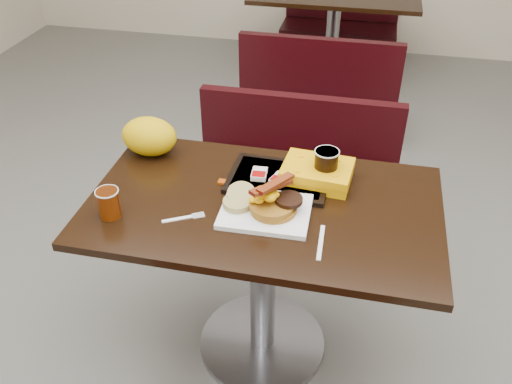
% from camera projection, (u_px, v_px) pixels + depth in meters
% --- Properties ---
extents(floor, '(6.00, 7.00, 0.01)m').
position_uv_depth(floor, '(262.00, 344.00, 2.29)').
color(floor, slate).
rests_on(floor, ground).
extents(table_near, '(1.20, 0.70, 0.75)m').
position_uv_depth(table_near, '(263.00, 281.00, 2.07)').
color(table_near, black).
rests_on(table_near, floor).
extents(bench_near_n, '(1.00, 0.46, 0.72)m').
position_uv_depth(bench_near_n, '(292.00, 182.00, 2.63)').
color(bench_near_n, black).
rests_on(bench_near_n, floor).
extents(table_far, '(1.20, 0.70, 0.75)m').
position_uv_depth(table_far, '(332.00, 42.00, 4.13)').
color(table_far, black).
rests_on(table_far, floor).
extents(bench_far_s, '(1.00, 0.46, 0.72)m').
position_uv_depth(bench_far_s, '(321.00, 82.00, 3.58)').
color(bench_far_s, black).
rests_on(bench_far_s, floor).
extents(bench_far_n, '(1.00, 0.46, 0.72)m').
position_uv_depth(bench_far_n, '(340.00, 16.00, 4.70)').
color(bench_far_n, black).
rests_on(bench_far_n, floor).
extents(platter, '(0.30, 0.24, 0.02)m').
position_uv_depth(platter, '(265.00, 212.00, 1.79)').
color(platter, white).
rests_on(platter, table_near).
extents(pancake_stack, '(0.16, 0.16, 0.03)m').
position_uv_depth(pancake_stack, '(274.00, 206.00, 1.78)').
color(pancake_stack, '#925518').
rests_on(pancake_stack, platter).
extents(sausage_patty, '(0.10, 0.10, 0.01)m').
position_uv_depth(sausage_patty, '(289.00, 200.00, 1.77)').
color(sausage_patty, black).
rests_on(sausage_patty, pancake_stack).
extents(scrambled_eggs, '(0.10, 0.09, 0.05)m').
position_uv_depth(scrambled_eggs, '(262.00, 194.00, 1.76)').
color(scrambled_eggs, '#E4A604').
rests_on(scrambled_eggs, pancake_stack).
extents(bacon_strips, '(0.16, 0.18, 0.01)m').
position_uv_depth(bacon_strips, '(271.00, 186.00, 1.74)').
color(bacon_strips, '#440904').
rests_on(bacon_strips, scrambled_eggs).
extents(muffin_bottom, '(0.12, 0.12, 0.02)m').
position_uv_depth(muffin_bottom, '(237.00, 203.00, 1.80)').
color(muffin_bottom, tan).
rests_on(muffin_bottom, platter).
extents(muffin_top, '(0.11, 0.12, 0.06)m').
position_uv_depth(muffin_top, '(241.00, 195.00, 1.82)').
color(muffin_top, tan).
rests_on(muffin_top, platter).
extents(coffee_cup_near, '(0.09, 0.09, 0.10)m').
position_uv_depth(coffee_cup_near, '(109.00, 203.00, 1.76)').
color(coffee_cup_near, '#893305').
rests_on(coffee_cup_near, table_near).
extents(fork, '(0.14, 0.09, 0.00)m').
position_uv_depth(fork, '(177.00, 219.00, 1.77)').
color(fork, white).
rests_on(fork, table_near).
extents(knife, '(0.02, 0.17, 0.00)m').
position_uv_depth(knife, '(321.00, 242.00, 1.68)').
color(knife, white).
rests_on(knife, table_near).
extents(condiment_syrup, '(0.04, 0.03, 0.01)m').
position_uv_depth(condiment_syrup, '(223.00, 182.00, 1.94)').
color(condiment_syrup, '#9D3606').
rests_on(condiment_syrup, table_near).
extents(condiment_ketchup, '(0.05, 0.04, 0.01)m').
position_uv_depth(condiment_ketchup, '(265.00, 200.00, 1.85)').
color(condiment_ketchup, '#8C0504').
rests_on(condiment_ketchup, table_near).
extents(tray, '(0.36, 0.26, 0.02)m').
position_uv_depth(tray, '(279.00, 179.00, 1.95)').
color(tray, black).
rests_on(tray, table_near).
extents(hashbrown_sleeve_left, '(0.06, 0.08, 0.02)m').
position_uv_depth(hashbrown_sleeve_left, '(259.00, 174.00, 1.94)').
color(hashbrown_sleeve_left, silver).
rests_on(hashbrown_sleeve_left, tray).
extents(hashbrown_sleeve_right, '(0.07, 0.08, 0.02)m').
position_uv_depth(hashbrown_sleeve_right, '(279.00, 179.00, 1.92)').
color(hashbrown_sleeve_right, silver).
rests_on(hashbrown_sleeve_right, tray).
extents(coffee_cup_far, '(0.10, 0.10, 0.11)m').
position_uv_depth(coffee_cup_far, '(326.00, 165.00, 1.91)').
color(coffee_cup_far, black).
rests_on(coffee_cup_far, tray).
extents(clamshell, '(0.26, 0.20, 0.07)m').
position_uv_depth(clamshell, '(317.00, 173.00, 1.94)').
color(clamshell, '#E59C03').
rests_on(clamshell, table_near).
extents(paper_bag, '(0.25, 0.20, 0.15)m').
position_uv_depth(paper_bag, '(149.00, 136.00, 2.07)').
color(paper_bag, yellow).
rests_on(paper_bag, table_near).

